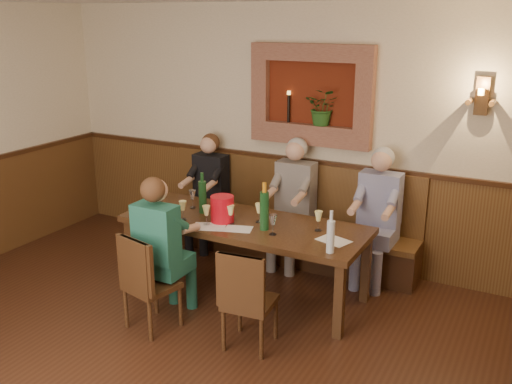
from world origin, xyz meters
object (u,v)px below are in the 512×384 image
Objects in this scene: person_bench_mid at (292,214)px; chair_near_right at (249,318)px; chair_near_left at (151,301)px; spittoon_bucket at (222,209)px; bench at (285,231)px; wine_bottle_green_a at (264,210)px; person_chair_front at (164,261)px; dining_table at (245,229)px; person_bench_left at (208,202)px; person_bench_right at (376,229)px; water_bottle at (331,236)px; wine_bottle_green_b at (203,196)px.

chair_near_right is at bearing -77.22° from person_bench_mid.
chair_near_left is 3.48× the size of spittoon_bucket.
spittoon_bucket is at bearing 90.34° from chair_near_left.
bench is at bearing 79.70° from spittoon_bucket.
person_chair_front is at bearing -134.05° from wine_bottle_green_a.
dining_table is 1.77× the size of person_bench_left.
person_chair_front is at bearing -131.94° from person_bench_right.
chair_near_left is (-0.40, -0.98, -0.42)m from dining_table.
chair_near_right is at bearing -133.39° from water_bottle.
person_bench_right reaches higher than dining_table.
chair_near_left is at bearing -154.51° from water_bottle.
wine_bottle_green_a is 0.77m from water_bottle.
dining_table is at bearing -98.58° from person_bench_mid.
bench is 1.10m from person_bench_right.
person_bench_left reaches higher than wine_bottle_green_b.
bench is 1.86m from chair_near_right.
spittoon_bucket is at bearing 127.15° from chair_near_right.
water_bottle reaches higher than bench.
chair_near_right is 0.65× the size of person_bench_left.
person_bench_right is at bearing -5.67° from bench.
wine_bottle_green_b is at bearing 97.47° from person_chair_front.
dining_table is 9.38× the size of spittoon_bucket.
person_bench_left reaches higher than spittoon_bucket.
person_bench_right is at bearing 38.28° from dining_table.
dining_table is at bearing 115.11° from chair_near_right.
wine_bottle_green_a is 1.22× the size of water_bottle.
dining_table is 5.75× the size of wine_bottle_green_b.
dining_table is 0.85m from person_bench_mid.
chair_near_left is 0.65× the size of person_chair_front.
person_bench_right reaches higher than chair_near_right.
person_chair_front is at bearing -70.54° from person_bench_left.
water_bottle is (1.00, -1.26, 0.57)m from bench.
chair_near_left is 1.22m from wine_bottle_green_b.
wine_bottle_green_a is (-0.24, 0.74, 0.69)m from chair_near_right.
person_bench_left is 2.31m from water_bottle.
water_bottle is (-0.06, -1.16, 0.32)m from person_bench_right.
spittoon_bucket is 0.46m from wine_bottle_green_a.
wine_bottle_green_b is at bearing -118.74° from bench.
wine_bottle_green_b is at bearing 166.72° from water_bottle.
person_bench_mid is 1.04× the size of person_chair_front.
bench is at bearing 77.20° from person_chair_front.
dining_table is 1.28m from person_bench_left.
water_bottle is at bearing -13.28° from wine_bottle_green_b.
person_bench_mid is at bearing 71.35° from spittoon_bucket.
person_bench_mid is 3.82× the size of water_bottle.
spittoon_bucket is at bearing 73.48° from person_chair_front.
wine_bottle_green_a is at bearing -0.32° from spittoon_bucket.
chair_near_left is 0.63× the size of person_bench_right.
chair_near_left reaches higher than chair_near_right.
person_chair_front is 3.26× the size of wine_bottle_green_b.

